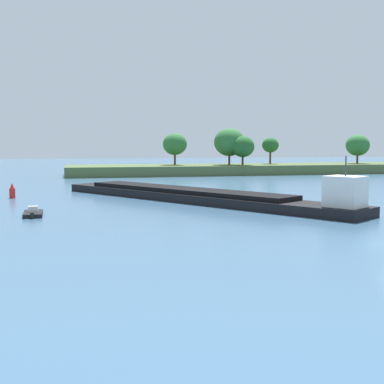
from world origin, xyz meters
name	(u,v)px	position (x,y,z in m)	size (l,w,h in m)	color
treeline_island	(251,163)	(16.39, 78.99, 2.27)	(79.12, 14.19, 9.87)	#4C6038
cargo_barge	(199,195)	(-7.31, 27.46, 0.80)	(27.48, 37.94, 5.58)	black
fishing_skiff	(33,213)	(-24.91, 19.93, 0.22)	(1.83, 4.12, 0.87)	black
channel_buoy_red	(12,192)	(-28.63, 36.74, 0.81)	(0.70, 0.70, 1.90)	red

